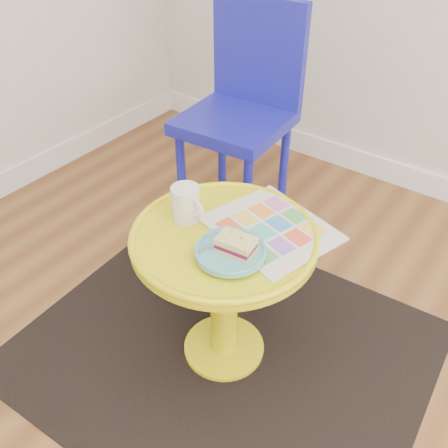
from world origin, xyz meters
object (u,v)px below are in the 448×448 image
Objects in this scene: chair at (244,103)px; mug at (186,203)px; newspaper at (271,228)px; side_table at (224,272)px; plate at (230,252)px.

mug is (0.30, -0.73, 0.03)m from chair.
newspaper is at bearing -54.11° from chair.
side_table is 4.54× the size of mug.
side_table is at bearing 136.39° from plate.
plate is at bearing -7.42° from mug.
plate is at bearing -43.61° from side_table.
plate is (0.20, -0.06, -0.04)m from mug.
mug reaches higher than plate.
newspaper is (0.09, 0.10, 0.15)m from side_table.
plate is at bearing -80.87° from newspaper.
mug is 0.22m from plate.
side_table is at bearing 11.29° from mug.
side_table is at bearing -115.50° from newspaper.
chair is 0.79m from mug.
newspaper is 1.78× the size of plate.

